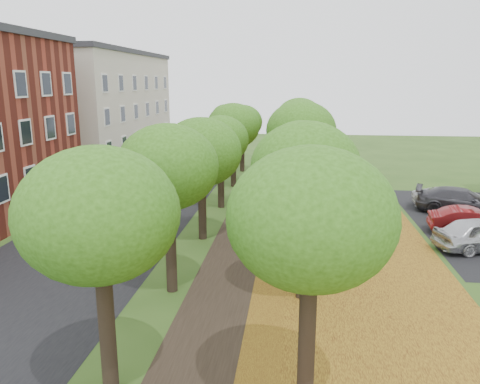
# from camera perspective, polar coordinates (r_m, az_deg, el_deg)

# --- Properties ---
(street_asphalt) EXTENTS (8.00, 70.00, 0.01)m
(street_asphalt) POSITION_cam_1_polar(r_m,az_deg,el_deg) (27.71, -14.18, -3.08)
(street_asphalt) COLOR black
(street_asphalt) RESTS_ON ground
(footpath) EXTENTS (3.20, 70.00, 0.01)m
(footpath) POSITION_cam_1_polar(r_m,az_deg,el_deg) (26.06, 1.48, -3.71)
(footpath) COLOR black
(footpath) RESTS_ON ground
(leaf_verge) EXTENTS (7.50, 70.00, 0.01)m
(leaf_verge) POSITION_cam_1_polar(r_m,az_deg,el_deg) (26.12, 12.50, -3.99)
(leaf_verge) COLOR #B48821
(leaf_verge) RESTS_ON ground
(tree_row_west) EXTENTS (3.77, 33.77, 6.11)m
(tree_row_west) POSITION_cam_1_polar(r_m,az_deg,el_deg) (25.40, -3.44, 6.17)
(tree_row_west) COLOR black
(tree_row_west) RESTS_ON ground
(tree_row_east) EXTENTS (3.77, 33.77, 6.11)m
(tree_row_east) POSITION_cam_1_polar(r_m,az_deg,el_deg) (25.02, 7.51, 5.97)
(tree_row_east) COLOR black
(tree_row_east) RESTS_ON ground
(building_cream) EXTENTS (10.30, 20.30, 10.40)m
(building_cream) POSITION_cam_1_polar(r_m,az_deg,el_deg) (46.98, -17.82, 9.75)
(building_cream) COLOR beige
(building_cream) RESTS_ON ground
(car_red) EXTENTS (4.28, 1.87, 1.37)m
(car_red) POSITION_cam_1_polar(r_m,az_deg,el_deg) (26.61, 26.42, -3.25)
(car_red) COLOR maroon
(car_red) RESTS_ON ground
(car_grey) EXTENTS (5.56, 3.51, 1.50)m
(car_grey) POSITION_cam_1_polar(r_m,az_deg,el_deg) (30.56, 25.41, -1.01)
(car_grey) COLOR #36353A
(car_grey) RESTS_ON ground
(car_white) EXTENTS (4.75, 2.28, 1.31)m
(car_white) POSITION_cam_1_polar(r_m,az_deg,el_deg) (31.48, 24.56, -0.72)
(car_white) COLOR silver
(car_white) RESTS_ON ground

